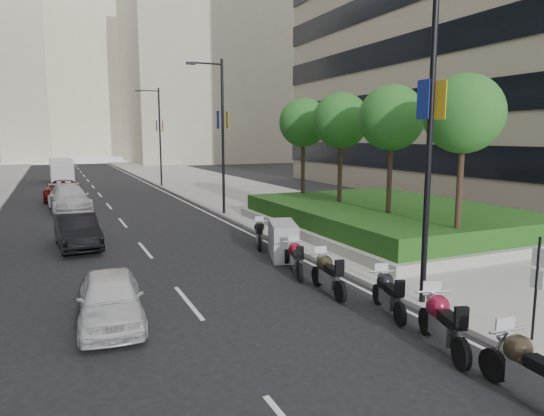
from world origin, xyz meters
TOP-DOWN VIEW (x-y plane):
  - ground at (0.00, 0.00)m, footprint 160.00×160.00m
  - sidewalk_right at (9.00, 30.00)m, footprint 10.00×100.00m
  - lane_edge at (3.70, 30.00)m, footprint 0.12×100.00m
  - lane_centre at (-1.50, 30.00)m, footprint 0.12×100.00m
  - building_cream_right at (22.00, 80.00)m, footprint 28.00×24.00m
  - building_cream_centre at (2.00, 120.00)m, footprint 30.00×24.00m
  - planter at (10.00, 10.00)m, footprint 10.00×14.00m
  - hedge at (10.00, 10.00)m, footprint 9.40×13.40m
  - tree_0 at (8.50, 4.00)m, footprint 2.80×2.80m
  - tree_1 at (8.50, 8.00)m, footprint 2.80×2.80m
  - tree_2 at (8.50, 12.00)m, footprint 2.80×2.80m
  - tree_3 at (8.50, 16.00)m, footprint 2.80×2.80m
  - lamp_post_0 at (4.14, 1.00)m, footprint 2.34×0.45m
  - lamp_post_1 at (4.14, 18.00)m, footprint 2.34×0.45m
  - lamp_post_2 at (4.14, 36.00)m, footprint 2.34×0.45m
  - parking_sign at (4.80, -2.00)m, footprint 0.06×0.32m
  - motorcycle_0 at (2.61, -3.58)m, footprint 0.78×2.33m
  - motorcycle_1 at (2.79, -1.32)m, footprint 1.02×2.29m
  - motorcycle_2 at (3.09, 0.94)m, footprint 0.84×2.07m
  - motorcycle_3 at (2.51, 3.07)m, footprint 0.75×2.26m
  - motorcycle_4 at (2.54, 5.21)m, footprint 0.90×2.09m
  - motorcycle_5 at (3.12, 7.45)m, footprint 1.61×2.47m
  - motorcycle_6 at (3.08, 9.66)m, footprint 0.97×1.97m
  - car_a at (-3.65, 3.27)m, footprint 1.84×3.94m
  - car_b at (-4.00, 12.60)m, footprint 1.83×4.46m
  - car_c at (-3.98, 23.70)m, footprint 2.67×5.70m
  - car_d at (-4.20, 29.48)m, footprint 2.76×5.47m
  - delivery_van at (-4.01, 46.05)m, footprint 2.26×5.61m

SIDE VIEW (x-z plane):
  - ground at x=0.00m, z-range 0.00..0.00m
  - lane_edge at x=3.70m, z-range 0.00..0.01m
  - lane_centre at x=-1.50m, z-range 0.00..0.01m
  - sidewalk_right at x=9.00m, z-range 0.00..0.15m
  - planter at x=10.00m, z-range 0.15..0.55m
  - motorcycle_6 at x=3.08m, z-range 0.04..1.07m
  - motorcycle_2 at x=3.09m, z-range 0.04..1.09m
  - motorcycle_4 at x=2.54m, z-range 0.04..1.11m
  - motorcycle_3 at x=2.51m, z-range 0.04..1.16m
  - motorcycle_0 at x=2.61m, z-range 0.04..1.20m
  - motorcycle_1 at x=2.79m, z-range 0.04..1.22m
  - car_a at x=-3.65m, z-range 0.00..1.31m
  - motorcycle_5 at x=3.12m, z-range 0.00..1.39m
  - car_b at x=-4.00m, z-range 0.00..1.44m
  - car_d at x=-4.20m, z-range 0.00..1.48m
  - car_c at x=-3.98m, z-range 0.00..1.61m
  - hedge at x=10.00m, z-range 0.55..1.35m
  - delivery_van at x=-4.01m, z-range -0.08..2.26m
  - parking_sign at x=4.80m, z-range 0.21..2.71m
  - lamp_post_0 at x=4.14m, z-range 0.57..9.57m
  - lamp_post_1 at x=4.14m, z-range 0.57..9.57m
  - lamp_post_2 at x=4.14m, z-range 0.57..9.57m
  - tree_0 at x=8.50m, z-range 2.27..8.57m
  - tree_1 at x=8.50m, z-range 2.27..8.57m
  - tree_2 at x=8.50m, z-range 2.27..8.57m
  - tree_3 at x=8.50m, z-range 2.27..8.57m
  - building_cream_right at x=22.00m, z-range 0.00..36.00m
  - building_cream_centre at x=2.00m, z-range 0.00..38.00m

